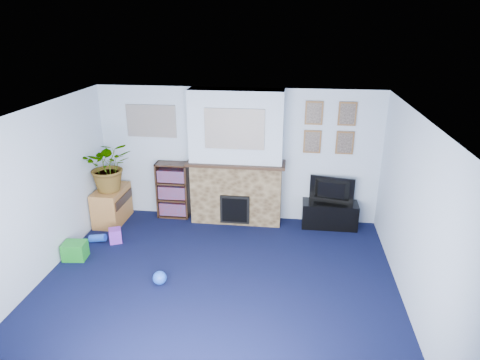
# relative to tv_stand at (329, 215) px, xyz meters

# --- Properties ---
(floor) EXTENTS (5.00, 4.50, 0.01)m
(floor) POSITION_rel_tv_stand_xyz_m (-1.67, -2.03, -0.23)
(floor) COLOR black
(floor) RESTS_ON ground
(ceiling) EXTENTS (5.00, 4.50, 0.01)m
(ceiling) POSITION_rel_tv_stand_xyz_m (-1.67, -2.03, 2.17)
(ceiling) COLOR white
(ceiling) RESTS_ON wall_back
(wall_back) EXTENTS (5.00, 0.04, 2.40)m
(wall_back) POSITION_rel_tv_stand_xyz_m (-1.67, 0.22, 0.97)
(wall_back) COLOR silver
(wall_back) RESTS_ON ground
(wall_front) EXTENTS (5.00, 0.04, 2.40)m
(wall_front) POSITION_rel_tv_stand_xyz_m (-1.67, -4.28, 0.97)
(wall_front) COLOR silver
(wall_front) RESTS_ON ground
(wall_left) EXTENTS (0.04, 4.50, 2.40)m
(wall_left) POSITION_rel_tv_stand_xyz_m (-4.17, -2.03, 0.97)
(wall_left) COLOR silver
(wall_left) RESTS_ON ground
(wall_right) EXTENTS (0.04, 4.50, 2.40)m
(wall_right) POSITION_rel_tv_stand_xyz_m (0.83, -2.03, 0.97)
(wall_right) COLOR silver
(wall_right) RESTS_ON ground
(chimney_breast) EXTENTS (1.72, 0.50, 2.40)m
(chimney_breast) POSITION_rel_tv_stand_xyz_m (-1.67, 0.02, 0.96)
(chimney_breast) COLOR brown
(chimney_breast) RESTS_ON ground
(collage_main) EXTENTS (1.00, 0.03, 0.68)m
(collage_main) POSITION_rel_tv_stand_xyz_m (-1.67, -0.19, 1.55)
(collage_main) COLOR gray
(collage_main) RESTS_ON chimney_breast
(collage_left) EXTENTS (0.90, 0.03, 0.58)m
(collage_left) POSITION_rel_tv_stand_xyz_m (-3.22, 0.21, 1.55)
(collage_left) COLOR gray
(collage_left) RESTS_ON wall_back
(portrait_tl) EXTENTS (0.30, 0.03, 0.40)m
(portrait_tl) POSITION_rel_tv_stand_xyz_m (-0.37, 0.20, 1.77)
(portrait_tl) COLOR brown
(portrait_tl) RESTS_ON wall_back
(portrait_tr) EXTENTS (0.30, 0.03, 0.40)m
(portrait_tr) POSITION_rel_tv_stand_xyz_m (0.18, 0.20, 1.77)
(portrait_tr) COLOR brown
(portrait_tr) RESTS_ON wall_back
(portrait_bl) EXTENTS (0.30, 0.03, 0.40)m
(portrait_bl) POSITION_rel_tv_stand_xyz_m (-0.37, 0.20, 1.27)
(portrait_bl) COLOR brown
(portrait_bl) RESTS_ON wall_back
(portrait_br) EXTENTS (0.30, 0.03, 0.40)m
(portrait_br) POSITION_rel_tv_stand_xyz_m (0.18, 0.20, 1.27)
(portrait_br) COLOR brown
(portrait_br) RESTS_ON wall_back
(tv_stand) EXTENTS (0.96, 0.41, 0.46)m
(tv_stand) POSITION_rel_tv_stand_xyz_m (0.00, 0.00, 0.00)
(tv_stand) COLOR black
(tv_stand) RESTS_ON ground
(television) EXTENTS (0.78, 0.26, 0.45)m
(television) POSITION_rel_tv_stand_xyz_m (0.00, 0.02, 0.46)
(television) COLOR black
(television) RESTS_ON tv_stand
(bookshelf) EXTENTS (0.58, 0.28, 1.05)m
(bookshelf) POSITION_rel_tv_stand_xyz_m (-2.86, 0.08, 0.28)
(bookshelf) COLOR black
(bookshelf) RESTS_ON ground
(sideboard) EXTENTS (0.46, 0.82, 0.64)m
(sideboard) POSITION_rel_tv_stand_xyz_m (-3.91, -0.28, 0.12)
(sideboard) COLOR #AE7238
(sideboard) RESTS_ON ground
(potted_plant) EXTENTS (1.01, 0.94, 0.91)m
(potted_plant) POSITION_rel_tv_stand_xyz_m (-3.86, -0.33, 0.87)
(potted_plant) COLOR #26661E
(potted_plant) RESTS_ON sideboard
(mantel_clock) EXTENTS (0.09, 0.05, 0.13)m
(mantel_clock) POSITION_rel_tv_stand_xyz_m (-1.79, -0.03, 1.00)
(mantel_clock) COLOR gold
(mantel_clock) RESTS_ON chimney_breast
(mantel_candle) EXTENTS (0.05, 0.05, 0.17)m
(mantel_candle) POSITION_rel_tv_stand_xyz_m (-1.39, -0.03, 1.01)
(mantel_candle) COLOR #B2BFC6
(mantel_candle) RESTS_ON chimney_breast
(mantel_teddy) EXTENTS (0.14, 0.14, 0.14)m
(mantel_teddy) POSITION_rel_tv_stand_xyz_m (-2.24, -0.03, 0.99)
(mantel_teddy) COLOR gray
(mantel_teddy) RESTS_ON chimney_breast
(mantel_can) EXTENTS (0.05, 0.05, 0.11)m
(mantel_can) POSITION_rel_tv_stand_xyz_m (-1.02, -0.03, 0.99)
(mantel_can) COLOR purple
(mantel_can) RESTS_ON chimney_breast
(green_crate) EXTENTS (0.37, 0.30, 0.27)m
(green_crate) POSITION_rel_tv_stand_xyz_m (-3.97, -1.60, -0.08)
(green_crate) COLOR #198C26
(green_crate) RESTS_ON ground
(toy_ball) EXTENTS (0.20, 0.20, 0.20)m
(toy_ball) POSITION_rel_tv_stand_xyz_m (-2.47, -2.10, -0.14)
(toy_ball) COLOR blue
(toy_ball) RESTS_ON ground
(toy_block) EXTENTS (0.26, 0.26, 0.24)m
(toy_block) POSITION_rel_tv_stand_xyz_m (-3.56, -1.03, -0.12)
(toy_block) COLOR purple
(toy_block) RESTS_ON ground
(toy_tube) EXTENTS (0.29, 0.13, 0.16)m
(toy_tube) POSITION_rel_tv_stand_xyz_m (-3.86, -1.07, -0.15)
(toy_tube) COLOR blue
(toy_tube) RESTS_ON ground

